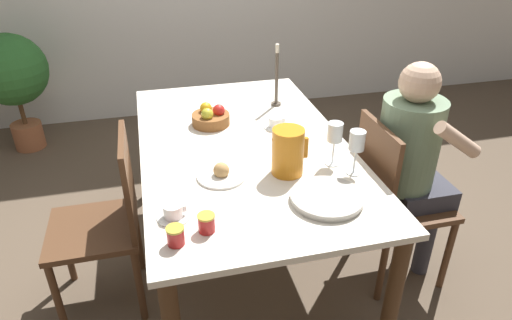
{
  "coord_description": "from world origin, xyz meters",
  "views": [
    {
      "loc": [
        -0.44,
        -2.03,
        1.83
      ],
      "look_at": [
        0.0,
        -0.26,
        0.78
      ],
      "focal_mm": 32.0,
      "sensor_mm": 36.0,
      "label": 1
    }
  ],
  "objects_px": {
    "teacup_near_person": "(173,212)",
    "bread_plate": "(221,174)",
    "jam_jar_red": "(206,222)",
    "candlestick_tall": "(277,82)",
    "serving_tray": "(327,198)",
    "chair_opposite": "(107,220)",
    "jam_jar_amber": "(176,235)",
    "red_pitcher": "(288,151)",
    "person_seated": "(412,156)",
    "chair_person_side": "(393,198)",
    "teacup_across": "(276,123)",
    "wine_glass_juice": "(357,143)",
    "fruit_bowl": "(211,117)",
    "wine_glass_water": "(335,134)",
    "potted_plant": "(12,75)"
  },
  "relations": [
    {
      "from": "teacup_near_person",
      "to": "bread_plate",
      "type": "height_order",
      "value": "bread_plate"
    },
    {
      "from": "jam_jar_red",
      "to": "candlestick_tall",
      "type": "xyz_separation_m",
      "value": [
        0.59,
        1.11,
        0.11
      ]
    },
    {
      "from": "serving_tray",
      "to": "jam_jar_red",
      "type": "distance_m",
      "value": 0.52
    },
    {
      "from": "chair_opposite",
      "to": "jam_jar_amber",
      "type": "relative_size",
      "value": 12.52
    },
    {
      "from": "bread_plate",
      "to": "red_pitcher",
      "type": "bearing_deg",
      "value": -6.49
    },
    {
      "from": "person_seated",
      "to": "jam_jar_red",
      "type": "xyz_separation_m",
      "value": [
        -1.09,
        -0.36,
        0.06
      ]
    },
    {
      "from": "chair_person_side",
      "to": "teacup_across",
      "type": "height_order",
      "value": "chair_person_side"
    },
    {
      "from": "teacup_near_person",
      "to": "teacup_across",
      "type": "bearing_deg",
      "value": 48.14
    },
    {
      "from": "wine_glass_juice",
      "to": "serving_tray",
      "type": "height_order",
      "value": "wine_glass_juice"
    },
    {
      "from": "chair_person_side",
      "to": "red_pitcher",
      "type": "height_order",
      "value": "red_pitcher"
    },
    {
      "from": "wine_glass_juice",
      "to": "serving_tray",
      "type": "relative_size",
      "value": 0.7
    },
    {
      "from": "bread_plate",
      "to": "person_seated",
      "type": "bearing_deg",
      "value": -0.26
    },
    {
      "from": "red_pitcher",
      "to": "teacup_across",
      "type": "height_order",
      "value": "red_pitcher"
    },
    {
      "from": "red_pitcher",
      "to": "serving_tray",
      "type": "xyz_separation_m",
      "value": [
        0.09,
        -0.26,
        -0.1
      ]
    },
    {
      "from": "person_seated",
      "to": "jam_jar_amber",
      "type": "height_order",
      "value": "person_seated"
    },
    {
      "from": "teacup_near_person",
      "to": "fruit_bowl",
      "type": "height_order",
      "value": "fruit_bowl"
    },
    {
      "from": "wine_glass_water",
      "to": "wine_glass_juice",
      "type": "height_order",
      "value": "same"
    },
    {
      "from": "red_pitcher",
      "to": "fruit_bowl",
      "type": "distance_m",
      "value": 0.65
    },
    {
      "from": "person_seated",
      "to": "potted_plant",
      "type": "relative_size",
      "value": 1.25
    },
    {
      "from": "wine_glass_juice",
      "to": "jam_jar_red",
      "type": "height_order",
      "value": "wine_glass_juice"
    },
    {
      "from": "chair_opposite",
      "to": "jam_jar_red",
      "type": "xyz_separation_m",
      "value": [
        0.42,
        -0.5,
        0.28
      ]
    },
    {
      "from": "candlestick_tall",
      "to": "potted_plant",
      "type": "distance_m",
      "value": 2.2
    },
    {
      "from": "wine_glass_water",
      "to": "potted_plant",
      "type": "xyz_separation_m",
      "value": [
        -1.83,
        2.04,
        -0.25
      ]
    },
    {
      "from": "serving_tray",
      "to": "jam_jar_red",
      "type": "height_order",
      "value": "jam_jar_red"
    },
    {
      "from": "wine_glass_water",
      "to": "fruit_bowl",
      "type": "xyz_separation_m",
      "value": [
        -0.49,
        0.57,
        -0.12
      ]
    },
    {
      "from": "jam_jar_red",
      "to": "potted_plant",
      "type": "xyz_separation_m",
      "value": [
        -1.18,
        2.4,
        -0.14
      ]
    },
    {
      "from": "wine_glass_juice",
      "to": "teacup_across",
      "type": "xyz_separation_m",
      "value": [
        -0.21,
        0.55,
        -0.13
      ]
    },
    {
      "from": "wine_glass_water",
      "to": "chair_opposite",
      "type": "bearing_deg",
      "value": 172.57
    },
    {
      "from": "wine_glass_water",
      "to": "potted_plant",
      "type": "distance_m",
      "value": 2.75
    },
    {
      "from": "red_pitcher",
      "to": "potted_plant",
      "type": "relative_size",
      "value": 0.23
    },
    {
      "from": "jam_jar_red",
      "to": "fruit_bowl",
      "type": "bearing_deg",
      "value": 80.0
    },
    {
      "from": "red_pitcher",
      "to": "fruit_bowl",
      "type": "height_order",
      "value": "red_pitcher"
    },
    {
      "from": "bread_plate",
      "to": "fruit_bowl",
      "type": "distance_m",
      "value": 0.56
    },
    {
      "from": "serving_tray",
      "to": "bread_plate",
      "type": "bearing_deg",
      "value": 143.29
    },
    {
      "from": "teacup_near_person",
      "to": "fruit_bowl",
      "type": "bearing_deg",
      "value": 71.13
    },
    {
      "from": "chair_opposite",
      "to": "person_seated",
      "type": "xyz_separation_m",
      "value": [
        1.5,
        -0.13,
        0.22
      ]
    },
    {
      "from": "jam_jar_amber",
      "to": "person_seated",
      "type": "bearing_deg",
      "value": 18.8
    },
    {
      "from": "bread_plate",
      "to": "jam_jar_amber",
      "type": "bearing_deg",
      "value": -120.23
    },
    {
      "from": "teacup_across",
      "to": "jam_jar_amber",
      "type": "relative_size",
      "value": 1.79
    },
    {
      "from": "fruit_bowl",
      "to": "candlestick_tall",
      "type": "xyz_separation_m",
      "value": [
        0.43,
        0.18,
        0.11
      ]
    },
    {
      "from": "potted_plant",
      "to": "jam_jar_amber",
      "type": "bearing_deg",
      "value": -66.63
    },
    {
      "from": "fruit_bowl",
      "to": "red_pitcher",
      "type": "bearing_deg",
      "value": -66.52
    },
    {
      "from": "teacup_across",
      "to": "jam_jar_red",
      "type": "relative_size",
      "value": 1.79
    },
    {
      "from": "wine_glass_water",
      "to": "person_seated",
      "type": "bearing_deg",
      "value": 0.84
    },
    {
      "from": "chair_opposite",
      "to": "fruit_bowl",
      "type": "distance_m",
      "value": 0.78
    },
    {
      "from": "person_seated",
      "to": "teacup_across",
      "type": "distance_m",
      "value": 0.73
    },
    {
      "from": "candlestick_tall",
      "to": "teacup_across",
      "type": "bearing_deg",
      "value": -106.27
    },
    {
      "from": "chair_person_side",
      "to": "teacup_near_person",
      "type": "distance_m",
      "value": 1.16
    },
    {
      "from": "wine_glass_water",
      "to": "teacup_across",
      "type": "relative_size",
      "value": 1.62
    },
    {
      "from": "teacup_across",
      "to": "bread_plate",
      "type": "height_order",
      "value": "bread_plate"
    }
  ]
}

